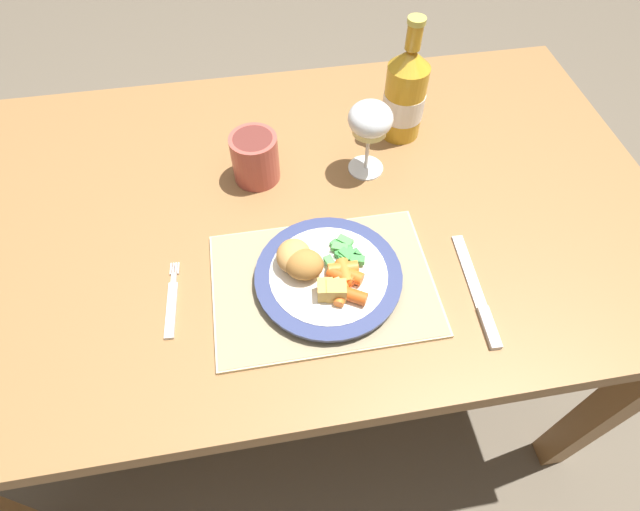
{
  "coord_description": "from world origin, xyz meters",
  "views": [
    {
      "loc": [
        -0.04,
        -0.61,
        1.42
      ],
      "look_at": [
        0.04,
        -0.15,
        0.78
      ],
      "focal_mm": 28.0,
      "sensor_mm": 36.0,
      "label": 1
    }
  ],
  "objects_px": {
    "wine_glass": "(370,122)",
    "bottle": "(405,94)",
    "dinner_plate": "(328,277)",
    "fork": "(172,304)",
    "table_knife": "(479,298)",
    "drinking_cup": "(255,157)",
    "dining_table": "(286,236)"
  },
  "relations": [
    {
      "from": "wine_glass",
      "to": "bottle",
      "type": "bearing_deg",
      "value": 45.62
    },
    {
      "from": "dinner_plate",
      "to": "bottle",
      "type": "relative_size",
      "value": 0.97
    },
    {
      "from": "wine_glass",
      "to": "fork",
      "type": "bearing_deg",
      "value": -146.02
    },
    {
      "from": "table_knife",
      "to": "bottle",
      "type": "xyz_separation_m",
      "value": [
        -0.02,
        0.41,
        0.09
      ]
    },
    {
      "from": "drinking_cup",
      "to": "bottle",
      "type": "bearing_deg",
      "value": 14.75
    },
    {
      "from": "dining_table",
      "to": "wine_glass",
      "type": "distance_m",
      "value": 0.27
    },
    {
      "from": "dining_table",
      "to": "table_knife",
      "type": "relative_size",
      "value": 6.46
    },
    {
      "from": "bottle",
      "to": "fork",
      "type": "bearing_deg",
      "value": -143.38
    },
    {
      "from": "dinner_plate",
      "to": "drinking_cup",
      "type": "xyz_separation_m",
      "value": [
        -0.09,
        0.26,
        0.03
      ]
    },
    {
      "from": "dining_table",
      "to": "bottle",
      "type": "height_order",
      "value": "bottle"
    },
    {
      "from": "table_knife",
      "to": "dinner_plate",
      "type": "bearing_deg",
      "value": 162.66
    },
    {
      "from": "dinner_plate",
      "to": "wine_glass",
      "type": "relative_size",
      "value": 1.58
    },
    {
      "from": "dining_table",
      "to": "bottle",
      "type": "xyz_separation_m",
      "value": [
        0.26,
        0.16,
        0.18
      ]
    },
    {
      "from": "dinner_plate",
      "to": "fork",
      "type": "height_order",
      "value": "dinner_plate"
    },
    {
      "from": "dinner_plate",
      "to": "table_knife",
      "type": "distance_m",
      "value": 0.24
    },
    {
      "from": "dining_table",
      "to": "drinking_cup",
      "type": "relative_size",
      "value": 14.96
    },
    {
      "from": "dining_table",
      "to": "fork",
      "type": "height_order",
      "value": "fork"
    },
    {
      "from": "table_knife",
      "to": "drinking_cup",
      "type": "relative_size",
      "value": 2.31
    },
    {
      "from": "bottle",
      "to": "drinking_cup",
      "type": "bearing_deg",
      "value": -165.25
    },
    {
      "from": "dinner_plate",
      "to": "table_knife",
      "type": "relative_size",
      "value": 1.09
    },
    {
      "from": "dinner_plate",
      "to": "bottle",
      "type": "bearing_deg",
      "value": 58.42
    },
    {
      "from": "wine_glass",
      "to": "drinking_cup",
      "type": "height_order",
      "value": "wine_glass"
    },
    {
      "from": "wine_glass",
      "to": "drinking_cup",
      "type": "bearing_deg",
      "value": 175.94
    },
    {
      "from": "dining_table",
      "to": "table_knife",
      "type": "xyz_separation_m",
      "value": [
        0.28,
        -0.25,
        0.1
      ]
    },
    {
      "from": "table_knife",
      "to": "bottle",
      "type": "bearing_deg",
      "value": 92.84
    },
    {
      "from": "fork",
      "to": "wine_glass",
      "type": "bearing_deg",
      "value": 33.98
    },
    {
      "from": "dinner_plate",
      "to": "table_knife",
      "type": "bearing_deg",
      "value": -17.34
    },
    {
      "from": "dining_table",
      "to": "dinner_plate",
      "type": "distance_m",
      "value": 0.22
    },
    {
      "from": "table_knife",
      "to": "bottle",
      "type": "height_order",
      "value": "bottle"
    },
    {
      "from": "dinner_plate",
      "to": "bottle",
      "type": "distance_m",
      "value": 0.4
    },
    {
      "from": "dining_table",
      "to": "dinner_plate",
      "type": "relative_size",
      "value": 5.91
    },
    {
      "from": "dining_table",
      "to": "bottle",
      "type": "distance_m",
      "value": 0.35
    }
  ]
}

